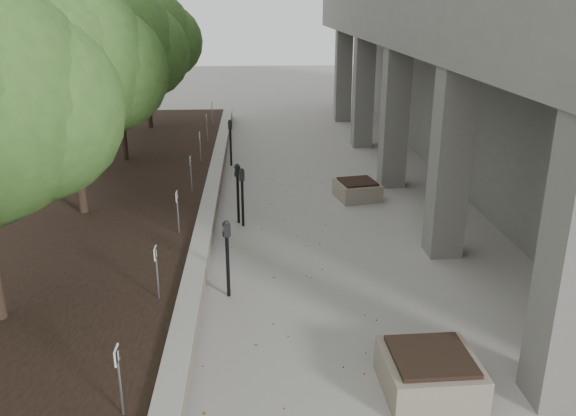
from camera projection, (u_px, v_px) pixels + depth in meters
name	position (u px, v px, depth m)	size (l,w,h in m)	color
retaining_wall	(211.00, 202.00, 15.34)	(0.39, 26.00, 0.50)	gray
planting_bed	(68.00, 207.00, 15.15)	(7.00, 26.00, 0.40)	black
crabapple_tree_3	(70.00, 99.00, 13.27)	(4.60, 4.00, 5.44)	#315B22
crabapple_tree_4	(118.00, 73.00, 17.97)	(4.60, 4.00, 5.44)	#315B22
crabapple_tree_5	(145.00, 58.00, 22.67)	(4.60, 4.00, 5.44)	#315B22
parking_sign_2	(120.00, 382.00, 7.10)	(0.04, 0.22, 0.96)	black
parking_sign_3	(157.00, 273.00, 9.92)	(0.04, 0.22, 0.96)	black
parking_sign_4	(178.00, 213.00, 12.74)	(0.04, 0.22, 0.96)	black
parking_sign_5	(191.00, 174.00, 15.57)	(0.04, 0.22, 0.96)	black
parking_sign_6	(200.00, 147.00, 18.39)	(0.04, 0.22, 0.96)	black
parking_sign_7	(207.00, 128.00, 21.21)	(0.04, 0.22, 0.96)	black
parking_sign_8	(212.00, 113.00, 24.03)	(0.04, 0.22, 0.96)	black
parking_meter_2	(228.00, 259.00, 10.76)	(0.15, 0.11, 1.52)	black
parking_meter_3	(238.00, 194.00, 14.37)	(0.15, 0.11, 1.52)	black
parking_meter_4	(242.00, 198.00, 14.16)	(0.15, 0.10, 1.47)	black
parking_meter_5	(231.00, 143.00, 19.38)	(0.15, 0.11, 1.56)	black
planter_front	(429.00, 372.00, 8.24)	(1.29, 1.29, 0.60)	gray
planter_back	(357.00, 189.00, 16.33)	(1.11, 1.11, 0.52)	gray
berry_scatter	(285.00, 276.00, 11.75)	(3.30, 14.10, 0.02)	maroon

